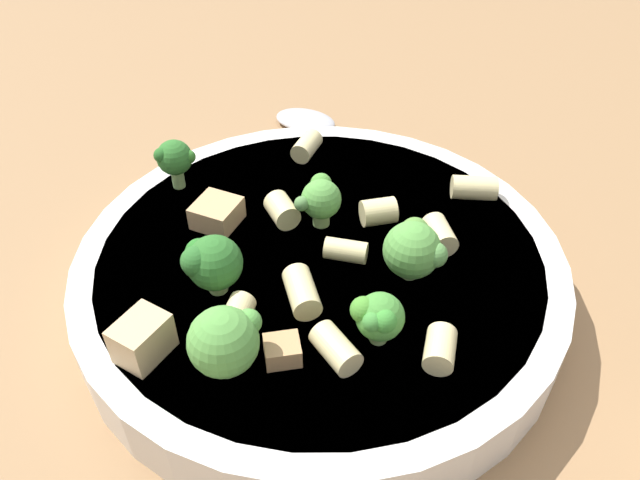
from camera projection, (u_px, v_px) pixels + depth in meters
ground_plane at (320, 294)px, 0.40m from camera, size 2.00×2.00×0.00m
pasta_bowl at (320, 270)px, 0.38m from camera, size 0.30×0.30×0.04m
broccoli_floret_0 at (413, 248)px, 0.35m from camera, size 0.03×0.04×0.04m
broccoli_floret_1 at (378, 317)px, 0.31m from camera, size 0.03×0.03×0.03m
broccoli_floret_2 at (174, 159)px, 0.41m from camera, size 0.03×0.02×0.04m
broccoli_floret_3 at (321, 199)px, 0.38m from camera, size 0.03×0.03×0.03m
broccoli_floret_4 at (224, 340)px, 0.29m from camera, size 0.04×0.03×0.04m
broccoli_floret_5 at (211, 264)px, 0.34m from camera, size 0.03×0.04×0.04m
rigatoni_0 at (378, 212)px, 0.39m from camera, size 0.03×0.02×0.02m
rigatoni_1 at (479, 192)px, 0.41m from camera, size 0.03×0.03×0.02m
rigatoni_2 at (346, 250)px, 0.37m from camera, size 0.03×0.03×0.01m
rigatoni_3 at (440, 349)px, 0.31m from camera, size 0.03×0.03×0.02m
rigatoni_4 at (302, 292)px, 0.34m from camera, size 0.02×0.03×0.02m
rigatoni_5 at (439, 235)px, 0.38m from camera, size 0.02×0.03×0.02m
rigatoni_6 at (282, 210)px, 0.39m from camera, size 0.02×0.02×0.02m
rigatoni_7 at (307, 146)px, 0.45m from camera, size 0.03×0.03×0.01m
rigatoni_8 at (237, 315)px, 0.33m from camera, size 0.03×0.03×0.01m
rigatoni_9 at (336, 348)px, 0.31m from camera, size 0.02×0.03×0.02m
chicken_chunk_0 at (142, 339)px, 0.31m from camera, size 0.03×0.03×0.02m
chicken_chunk_1 at (282, 350)px, 0.31m from camera, size 0.02×0.02×0.01m
chicken_chunk_2 at (217, 213)px, 0.39m from camera, size 0.04×0.04×0.02m
spoon at (328, 127)px, 0.55m from camera, size 0.12×0.15×0.01m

